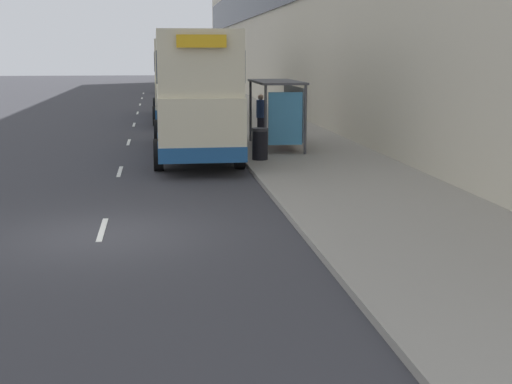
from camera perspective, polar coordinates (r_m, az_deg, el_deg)
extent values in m
plane|color=#38383D|center=(14.72, -12.32, -3.42)|extent=(220.00, 220.00, 0.00)
cube|color=gray|center=(53.11, -2.17, 7.18)|extent=(5.00, 93.00, 0.14)
cube|color=silver|center=(15.18, -12.19, -2.95)|extent=(0.12, 2.00, 0.01)
cube|color=silver|center=(22.53, -10.84, 1.62)|extent=(0.12, 2.00, 0.01)
cube|color=silver|center=(29.97, -10.15, 3.94)|extent=(0.12, 2.00, 0.01)
cube|color=silver|center=(37.43, -9.74, 5.33)|extent=(0.12, 2.00, 0.01)
cube|color=silver|center=(44.91, -9.46, 6.26)|extent=(0.12, 2.00, 0.01)
cube|color=silver|center=(52.40, -9.26, 6.92)|extent=(0.12, 2.00, 0.01)
cube|color=silver|center=(59.90, -9.11, 7.42)|extent=(0.12, 2.00, 0.01)
cube|color=silver|center=(67.40, -9.00, 7.81)|extent=(0.12, 2.00, 0.01)
cube|color=#4C4C51|center=(26.69, 1.63, 8.80)|extent=(1.60, 4.20, 0.08)
cylinder|color=#4C4C51|center=(24.68, 0.77, 5.75)|extent=(0.10, 0.10, 2.40)
cylinder|color=#4C4C51|center=(28.63, -0.44, 6.47)|extent=(0.10, 0.10, 2.40)
cylinder|color=#4C4C51|center=(24.93, 3.97, 5.77)|extent=(0.10, 0.10, 2.40)
cylinder|color=#4C4C51|center=(28.85, 2.33, 6.50)|extent=(0.10, 0.10, 2.40)
cube|color=#99A8B2|center=(26.87, 3.03, 6.42)|extent=(0.04, 3.68, 1.92)
cube|color=#3F8CBF|center=(24.85, 2.36, 5.88)|extent=(1.19, 0.10, 1.82)
cube|color=maroon|center=(26.88, 2.12, 4.56)|extent=(0.36, 2.80, 0.08)
cube|color=beige|center=(25.57, -5.03, 6.08)|extent=(2.55, 10.28, 1.85)
cube|color=beige|center=(25.48, -5.10, 10.34)|extent=(2.50, 9.97, 1.95)
cube|color=#1E518C|center=(25.64, -5.00, 4.52)|extent=(2.58, 10.33, 0.45)
cube|color=#2D3847|center=(25.54, -5.04, 6.91)|extent=(2.58, 9.66, 0.81)
cube|color=#2D3847|center=(25.48, -5.10, 10.12)|extent=(2.55, 9.66, 0.94)
cube|color=yellow|center=(20.37, -4.38, 11.95)|extent=(1.40, 0.08, 0.36)
cylinder|color=black|center=(29.11, -7.87, 4.78)|extent=(0.30, 1.00, 1.00)
cylinder|color=black|center=(29.22, -2.85, 4.90)|extent=(0.30, 1.00, 1.00)
cylinder|color=black|center=(22.48, -7.82, 2.97)|extent=(0.30, 1.00, 1.00)
cylinder|color=black|center=(22.62, -1.34, 3.12)|extent=(0.30, 1.00, 1.00)
cube|color=beige|center=(40.00, -6.23, 7.82)|extent=(2.55, 10.98, 1.85)
cube|color=beige|center=(39.95, -6.29, 10.54)|extent=(2.50, 10.65, 1.95)
cube|color=#1E518C|center=(40.05, -6.21, 6.82)|extent=(2.58, 11.03, 0.45)
cube|color=#2D3847|center=(39.98, -6.24, 8.35)|extent=(2.58, 10.32, 0.81)
cube|color=#2D3847|center=(39.95, -6.28, 10.40)|extent=(2.55, 10.32, 0.94)
cube|color=yellow|center=(34.48, -6.03, 11.52)|extent=(1.40, 0.08, 0.36)
cylinder|color=black|center=(43.77, -8.04, 6.83)|extent=(0.30, 1.00, 1.00)
cylinder|color=black|center=(43.84, -4.68, 6.91)|extent=(0.30, 1.00, 1.00)
cylinder|color=black|center=(36.65, -8.03, 6.04)|extent=(0.30, 1.00, 1.00)
cylinder|color=black|center=(36.74, -4.03, 6.13)|extent=(0.30, 1.00, 1.00)
cube|color=black|center=(69.02, -7.24, 8.49)|extent=(1.77, 4.32, 0.77)
cube|color=#2D3847|center=(68.78, -7.26, 9.06)|extent=(1.56, 2.07, 0.63)
cylinder|color=black|center=(70.37, -7.98, 8.20)|extent=(0.20, 0.60, 0.60)
cylinder|color=black|center=(70.39, -6.53, 8.24)|extent=(0.20, 0.60, 0.60)
cylinder|color=black|center=(67.69, -7.98, 8.10)|extent=(0.20, 0.60, 0.60)
cylinder|color=black|center=(67.72, -6.47, 8.14)|extent=(0.20, 0.60, 0.60)
cylinder|color=#23232D|center=(30.63, 2.28, 5.31)|extent=(0.29, 0.29, 0.85)
cylinder|color=maroon|center=(30.56, 2.29, 6.77)|extent=(0.36, 0.36, 0.71)
sphere|color=tan|center=(30.53, 2.30, 7.65)|extent=(0.23, 0.23, 0.23)
cylinder|color=#23232D|center=(29.63, 0.38, 5.14)|extent=(0.30, 0.30, 0.87)
cylinder|color=navy|center=(29.56, 0.38, 6.67)|extent=(0.36, 0.36, 0.72)
sphere|color=tan|center=(29.53, 0.38, 7.60)|extent=(0.23, 0.23, 0.23)
cylinder|color=black|center=(23.66, 0.32, 3.75)|extent=(0.52, 0.52, 0.95)
cylinder|color=#2D2D33|center=(23.60, 0.32, 5.02)|extent=(0.55, 0.55, 0.10)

